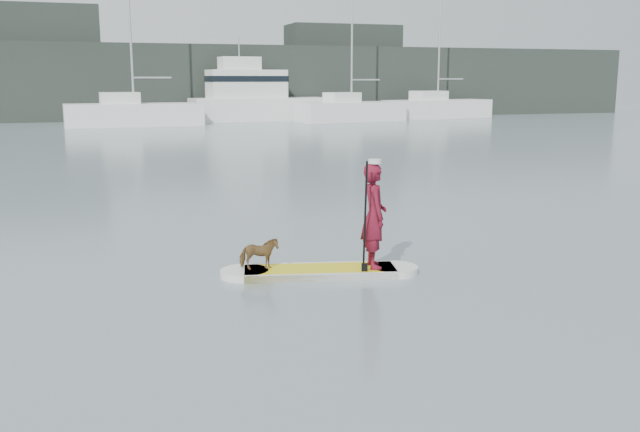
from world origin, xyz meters
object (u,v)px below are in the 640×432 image
object	(u,v)px
paddleboard	(320,272)
sailboat_e	(351,110)
sailboat_d	(133,112)
dog	(259,254)
sailboat_f	(437,107)
motor_yacht_a	(254,97)
paddler	(374,216)

from	to	relation	value
paddleboard	sailboat_e	world-z (taller)	sailboat_e
paddleboard	sailboat_e	size ratio (longest dim) A/B	0.26
paddleboard	sailboat_d	size ratio (longest dim) A/B	0.24
paddleboard	dog	distance (m)	1.06
sailboat_d	sailboat_f	world-z (taller)	sailboat_f
sailboat_f	motor_yacht_a	xyz separation A→B (m)	(-15.49, 1.06, 0.87)
paddleboard	motor_yacht_a	world-z (taller)	motor_yacht_a
motor_yacht_a	sailboat_e	bearing A→B (deg)	-29.97
sailboat_e	sailboat_f	distance (m)	8.90
sailboat_e	dog	bearing A→B (deg)	-122.56
paddler	sailboat_e	xyz separation A→B (m)	(15.16, 41.68, -0.10)
paddleboard	paddler	size ratio (longest dim) A/B	1.87
sailboat_e	sailboat_f	bearing A→B (deg)	4.65
paddleboard	dog	xyz separation A→B (m)	(-0.98, 0.23, 0.33)
paddleboard	sailboat_d	world-z (taller)	sailboat_d
dog	motor_yacht_a	size ratio (longest dim) A/B	0.06
dog	sailboat_e	world-z (taller)	sailboat_e
sailboat_d	sailboat_e	distance (m)	16.44
paddleboard	sailboat_e	distance (m)	44.48
paddleboard	sailboat_d	xyz separation A→B (m)	(-0.40, 40.95, 0.92)
sailboat_d	sailboat_e	bearing A→B (deg)	-0.77
paddler	sailboat_e	bearing A→B (deg)	-11.04
motor_yacht_a	dog	bearing A→B (deg)	-106.95
sailboat_f	motor_yacht_a	world-z (taller)	sailboat_f
sailboat_e	sailboat_f	world-z (taller)	sailboat_f
sailboat_e	paddler	bearing A→B (deg)	-120.14
sailboat_f	sailboat_e	bearing A→B (deg)	-175.37
dog	motor_yacht_a	distance (m)	45.75
sailboat_d	motor_yacht_a	world-z (taller)	sailboat_d
paddler	motor_yacht_a	distance (m)	45.78
paddleboard	paddler	xyz separation A→B (m)	(0.87, -0.20, 0.93)
dog	motor_yacht_a	world-z (taller)	motor_yacht_a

